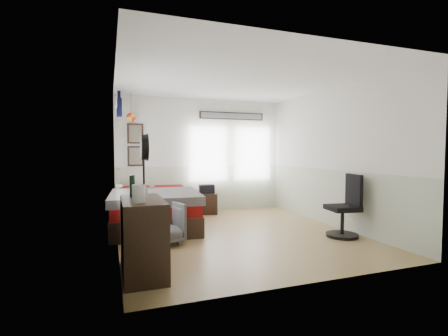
{
  "coord_description": "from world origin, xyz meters",
  "views": [
    {
      "loc": [
        -2.1,
        -5.25,
        1.48
      ],
      "look_at": [
        -0.1,
        0.4,
        1.15
      ],
      "focal_mm": 26.0,
      "sensor_mm": 36.0,
      "label": 1
    }
  ],
  "objects_px": {
    "bed": "(154,209)",
    "task_chair": "(346,211)",
    "armchair": "(156,223)",
    "nightstand": "(207,203)",
    "dresser": "(143,237)"
  },
  "relations": [
    {
      "from": "bed",
      "to": "task_chair",
      "type": "relative_size",
      "value": 2.14
    },
    {
      "from": "bed",
      "to": "armchair",
      "type": "bearing_deg",
      "value": -91.98
    },
    {
      "from": "nightstand",
      "to": "bed",
      "type": "bearing_deg",
      "value": -130.67
    },
    {
      "from": "armchair",
      "to": "nightstand",
      "type": "bearing_deg",
      "value": 39.54
    },
    {
      "from": "nightstand",
      "to": "task_chair",
      "type": "relative_size",
      "value": 0.45
    },
    {
      "from": "task_chair",
      "to": "armchair",
      "type": "bearing_deg",
      "value": 177.59
    },
    {
      "from": "dresser",
      "to": "bed",
      "type": "bearing_deg",
      "value": 79.5
    },
    {
      "from": "bed",
      "to": "armchair",
      "type": "xyz_separation_m",
      "value": [
        -0.13,
        -1.2,
        -0.01
      ]
    },
    {
      "from": "dresser",
      "to": "task_chair",
      "type": "distance_m",
      "value": 3.48
    },
    {
      "from": "bed",
      "to": "nightstand",
      "type": "distance_m",
      "value": 1.62
    },
    {
      "from": "task_chair",
      "to": "nightstand",
      "type": "bearing_deg",
      "value": 130.07
    },
    {
      "from": "bed",
      "to": "nightstand",
      "type": "height_order",
      "value": "bed"
    },
    {
      "from": "dresser",
      "to": "task_chair",
      "type": "height_order",
      "value": "task_chair"
    },
    {
      "from": "nightstand",
      "to": "task_chair",
      "type": "xyz_separation_m",
      "value": [
        1.67,
        -2.73,
        0.2
      ]
    },
    {
      "from": "bed",
      "to": "nightstand",
      "type": "relative_size",
      "value": 4.77
    }
  ]
}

